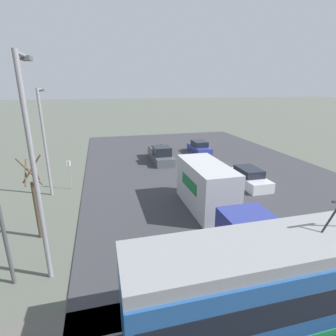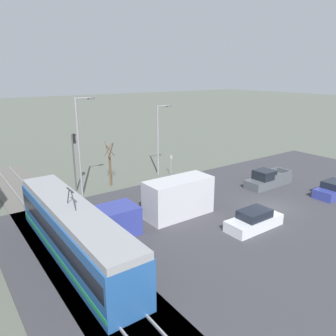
% 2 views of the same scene
% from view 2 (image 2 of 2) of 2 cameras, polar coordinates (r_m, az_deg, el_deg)
% --- Properties ---
extents(ground_plane, '(320.00, 320.00, 0.00)m').
position_cam_2_polar(ground_plane, '(30.71, 17.43, -6.64)').
color(ground_plane, '#565B51').
extents(road_surface, '(23.86, 42.51, 0.08)m').
position_cam_2_polar(road_surface, '(30.69, 17.44, -6.57)').
color(road_surface, '#38383D').
rests_on(road_surface, ground).
extents(rail_bed, '(55.29, 4.40, 0.22)m').
position_cam_2_polar(rail_bed, '(21.04, -13.29, -17.35)').
color(rail_bed, '#5B5954').
rests_on(rail_bed, ground).
extents(light_rail_tram, '(15.04, 2.68, 4.54)m').
position_cam_2_polar(light_rail_tram, '(22.21, -16.08, -10.65)').
color(light_rail_tram, '#235193').
rests_on(light_rail_tram, ground).
extents(box_truck, '(2.44, 9.79, 3.16)m').
position_cam_2_polar(box_truck, '(26.44, -0.49, -6.00)').
color(box_truck, navy).
rests_on(box_truck, ground).
extents(pickup_truck, '(1.93, 5.56, 1.81)m').
position_cam_2_polar(pickup_truck, '(35.98, 16.98, -1.94)').
color(pickup_truck, '#4C5156').
rests_on(pickup_truck, ground).
extents(sedan_car_0, '(1.90, 4.73, 1.48)m').
position_cam_2_polar(sedan_car_0, '(26.16, 14.76, -8.84)').
color(sedan_car_0, silver).
rests_on(sedan_car_0, ground).
extents(sedan_car_1, '(1.87, 4.27, 1.52)m').
position_cam_2_polar(sedan_car_1, '(35.41, 26.86, -3.41)').
color(sedan_car_1, navy).
rests_on(sedan_car_1, ground).
extents(traffic_light_pole, '(0.28, 0.47, 5.87)m').
position_cam_2_polar(traffic_light_pole, '(33.55, -16.01, 2.18)').
color(traffic_light_pole, '#47474C').
rests_on(traffic_light_pole, ground).
extents(street_tree, '(1.13, 0.94, 4.76)m').
position_cam_2_polar(street_tree, '(34.89, -10.05, 0.38)').
color(street_tree, brown).
rests_on(street_tree, ground).
extents(street_lamp_near_crossing, '(0.36, 1.95, 9.44)m').
position_cam_2_polar(street_lamp_near_crossing, '(31.90, -15.05, 4.50)').
color(street_lamp_near_crossing, gray).
rests_on(street_lamp_near_crossing, ground).
extents(street_lamp_mid_block, '(0.36, 1.95, 8.07)m').
position_cam_2_polar(street_lamp_mid_block, '(37.84, -1.52, 5.74)').
color(street_lamp_mid_block, gray).
rests_on(street_lamp_mid_block, ground).
extents(no_parking_sign, '(0.32, 0.08, 2.45)m').
position_cam_2_polar(no_parking_sign, '(37.82, 0.53, 0.80)').
color(no_parking_sign, gray).
rests_on(no_parking_sign, ground).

